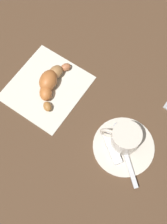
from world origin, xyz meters
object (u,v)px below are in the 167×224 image
at_px(teaspoon, 122,143).
at_px(napkin, 47,87).
at_px(saucer, 124,146).
at_px(espresso_cup, 125,138).
at_px(croissant, 50,82).
at_px(sugar_packet, 112,148).

bearing_deg(teaspoon, napkin, -18.47).
height_order(teaspoon, napkin, teaspoon).
xyz_separation_m(teaspoon, napkin, (0.20, -0.07, -0.01)).
relative_size(saucer, napkin, 0.75).
distance_m(espresso_cup, napkin, 0.21).
relative_size(saucer, teaspoon, 1.05).
relative_size(espresso_cup, napkin, 0.49).
relative_size(espresso_cup, teaspoon, 0.68).
bearing_deg(croissant, saucer, 158.60).
height_order(espresso_cup, croissant, espresso_cup).
relative_size(sugar_packet, croissant, 0.54).
bearing_deg(croissant, sugar_packet, 152.67).
bearing_deg(croissant, espresso_cup, 160.46).
height_order(teaspoon, sugar_packet, teaspoon).
bearing_deg(espresso_cup, napkin, -16.78).
bearing_deg(napkin, saucer, 161.30).
bearing_deg(teaspoon, saucer, 151.95).
bearing_deg(espresso_cup, saucer, 115.51).
bearing_deg(napkin, teaspoon, 161.53).
xyz_separation_m(espresso_cup, teaspoon, (0.00, 0.01, -0.02)).
xyz_separation_m(teaspoon, sugar_packet, (0.02, 0.02, 0.00)).
bearing_deg(teaspoon, espresso_cup, -92.58).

